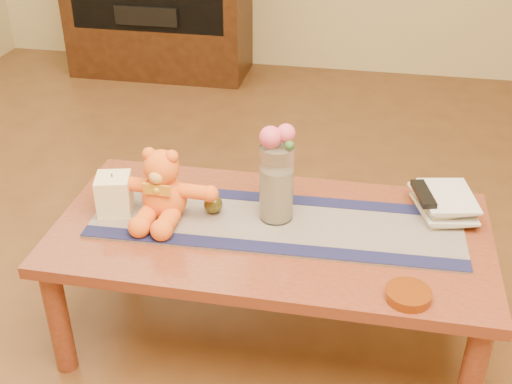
% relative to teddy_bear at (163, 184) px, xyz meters
% --- Properties ---
extents(floor, '(5.50, 5.50, 0.00)m').
position_rel_teddy_bear_xyz_m(floor, '(0.36, -0.00, -0.57)').
color(floor, '#543118').
rests_on(floor, ground).
extents(coffee_table_top, '(1.40, 0.70, 0.04)m').
position_rel_teddy_bear_xyz_m(coffee_table_top, '(0.36, -0.00, -0.14)').
color(coffee_table_top, maroon).
rests_on(coffee_table_top, floor).
extents(table_leg_fl, '(0.07, 0.07, 0.41)m').
position_rel_teddy_bear_xyz_m(table_leg_fl, '(-0.28, -0.29, -0.37)').
color(table_leg_fl, maroon).
rests_on(table_leg_fl, floor).
extents(table_leg_fr, '(0.07, 0.07, 0.41)m').
position_rel_teddy_bear_xyz_m(table_leg_fr, '(1.00, -0.29, -0.37)').
color(table_leg_fr, maroon).
rests_on(table_leg_fr, floor).
extents(table_leg_bl, '(0.07, 0.07, 0.41)m').
position_rel_teddy_bear_xyz_m(table_leg_bl, '(-0.28, 0.29, -0.37)').
color(table_leg_bl, maroon).
rests_on(table_leg_bl, floor).
extents(table_leg_br, '(0.07, 0.07, 0.41)m').
position_rel_teddy_bear_xyz_m(table_leg_br, '(1.00, 0.29, -0.37)').
color(table_leg_br, maroon).
rests_on(table_leg_br, floor).
extents(persian_runner, '(1.21, 0.39, 0.01)m').
position_rel_teddy_bear_xyz_m(persian_runner, '(0.37, 0.02, -0.12)').
color(persian_runner, '#1C1947').
rests_on(persian_runner, coffee_table_top).
extents(runner_border_near, '(1.20, 0.10, 0.00)m').
position_rel_teddy_bear_xyz_m(runner_border_near, '(0.37, -0.12, -0.11)').
color(runner_border_near, '#151841').
rests_on(runner_border_near, persian_runner).
extents(runner_border_far, '(1.20, 0.10, 0.00)m').
position_rel_teddy_bear_xyz_m(runner_border_far, '(0.36, 0.17, -0.11)').
color(runner_border_far, '#151841').
rests_on(runner_border_far, persian_runner).
extents(teddy_bear, '(0.35, 0.29, 0.23)m').
position_rel_teddy_bear_xyz_m(teddy_bear, '(0.00, 0.00, 0.00)').
color(teddy_bear, orange).
rests_on(teddy_bear, persian_runner).
extents(pillar_candle, '(0.13, 0.13, 0.13)m').
position_rel_teddy_bear_xyz_m(pillar_candle, '(-0.17, -0.01, -0.05)').
color(pillar_candle, '#FFEEBB').
rests_on(pillar_candle, persian_runner).
extents(candle_wick, '(0.00, 0.00, 0.01)m').
position_rel_teddy_bear_xyz_m(candle_wick, '(-0.17, -0.01, 0.02)').
color(candle_wick, black).
rests_on(candle_wick, pillar_candle).
extents(glass_vase, '(0.11, 0.11, 0.26)m').
position_rel_teddy_bear_xyz_m(glass_vase, '(0.36, 0.05, 0.02)').
color(glass_vase, silver).
rests_on(glass_vase, persian_runner).
extents(potpourri_fill, '(0.09, 0.09, 0.18)m').
position_rel_teddy_bear_xyz_m(potpourri_fill, '(0.36, 0.05, -0.02)').
color(potpourri_fill, beige).
rests_on(potpourri_fill, glass_vase).
extents(rose_left, '(0.07, 0.07, 0.07)m').
position_rel_teddy_bear_xyz_m(rose_left, '(0.34, 0.04, 0.18)').
color(rose_left, '#E85270').
rests_on(rose_left, glass_vase).
extents(rose_right, '(0.06, 0.06, 0.06)m').
position_rel_teddy_bear_xyz_m(rose_right, '(0.39, 0.06, 0.19)').
color(rose_right, '#E85270').
rests_on(rose_right, glass_vase).
extents(blue_flower_back, '(0.04, 0.04, 0.04)m').
position_rel_teddy_bear_xyz_m(blue_flower_back, '(0.37, 0.09, 0.17)').
color(blue_flower_back, '#444794').
rests_on(blue_flower_back, glass_vase).
extents(blue_flower_side, '(0.04, 0.04, 0.04)m').
position_rel_teddy_bear_xyz_m(blue_flower_side, '(0.33, 0.07, 0.17)').
color(blue_flower_side, '#444794').
rests_on(blue_flower_side, glass_vase).
extents(leaf_sprig, '(0.03, 0.03, 0.03)m').
position_rel_teddy_bear_xyz_m(leaf_sprig, '(0.40, 0.03, 0.16)').
color(leaf_sprig, '#33662D').
rests_on(leaf_sprig, glass_vase).
extents(bronze_ball, '(0.08, 0.08, 0.06)m').
position_rel_teddy_bear_xyz_m(bronze_ball, '(0.15, 0.04, -0.08)').
color(bronze_ball, '#534D1B').
rests_on(bronze_ball, persian_runner).
extents(book_bottom, '(0.22, 0.26, 0.02)m').
position_rel_teddy_bear_xyz_m(book_bottom, '(0.83, 0.17, -0.11)').
color(book_bottom, beige).
rests_on(book_bottom, coffee_table_top).
extents(book_lower, '(0.20, 0.25, 0.02)m').
position_rel_teddy_bear_xyz_m(book_lower, '(0.83, 0.17, -0.09)').
color(book_lower, beige).
rests_on(book_lower, book_bottom).
extents(book_upper, '(0.23, 0.27, 0.02)m').
position_rel_teddy_bear_xyz_m(book_upper, '(0.82, 0.17, -0.07)').
color(book_upper, beige).
rests_on(book_upper, book_lower).
extents(book_top, '(0.20, 0.25, 0.02)m').
position_rel_teddy_bear_xyz_m(book_top, '(0.83, 0.17, -0.06)').
color(book_top, beige).
rests_on(book_top, book_upper).
extents(tv_remote, '(0.08, 0.17, 0.02)m').
position_rel_teddy_bear_xyz_m(tv_remote, '(0.83, 0.16, -0.04)').
color(tv_remote, black).
rests_on(tv_remote, book_top).
extents(amber_dish, '(0.17, 0.17, 0.03)m').
position_rel_teddy_bear_xyz_m(amber_dish, '(0.78, -0.28, -0.11)').
color(amber_dish, '#BF5914').
rests_on(amber_dish, coffee_table_top).
extents(stereo_lower, '(0.42, 0.28, 0.12)m').
position_rel_teddy_bear_xyz_m(stereo_lower, '(-0.84, 2.35, -0.11)').
color(stereo_lower, black).
rests_on(stereo_lower, media_cabinet).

